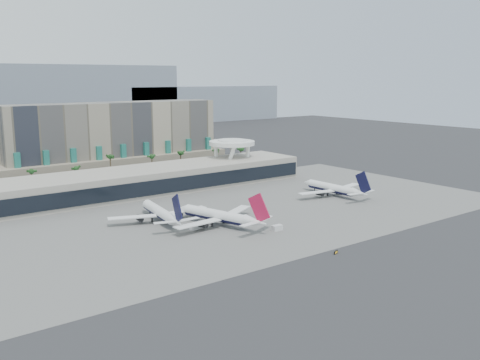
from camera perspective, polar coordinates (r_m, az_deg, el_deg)
ground at (r=186.58m, az=6.61°, el=-6.91°), size 900.00×900.00×0.00m
apron_pad at (r=227.83m, az=-2.97°, el=-3.54°), size 260.00×130.00×0.06m
mountain_ridge at (r=617.34m, az=-23.04°, el=7.58°), size 680.00×60.00×70.00m
hotel at (r=332.86m, az=-13.18°, el=3.73°), size 140.00×30.00×42.00m
terminal at (r=272.55m, az=-9.47°, el=0.13°), size 170.00×32.50×14.50m
saucer_structure at (r=304.58m, az=-0.87°, el=3.69°), size 26.00×26.00×21.89m
palm_row at (r=305.99m, az=-11.40°, el=2.00°), size 157.80×2.80×13.10m
airliner_left at (r=215.85m, az=-8.48°, el=-3.45°), size 41.42×42.92×14.87m
airliner_centre at (r=208.13m, az=-2.21°, el=-3.83°), size 42.26×43.80×15.51m
airliner_right at (r=263.68m, az=9.96°, el=-0.87°), size 41.33×42.53×14.68m
service_vehicle_a at (r=204.40m, az=-4.79°, el=-4.95°), size 5.05×3.36×2.26m
service_vehicle_b at (r=202.60m, az=3.97°, el=-5.11°), size 4.09×2.41×2.07m
taxiway_sign at (r=179.19m, az=10.19°, el=-7.59°), size 2.33×1.08×1.07m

